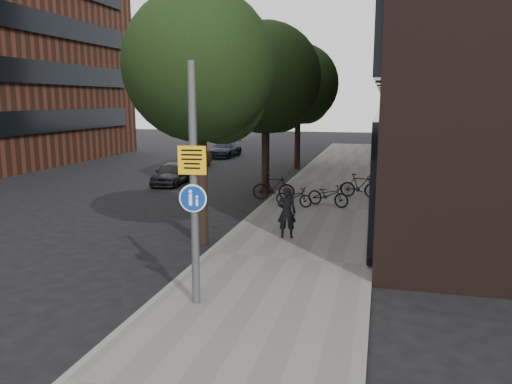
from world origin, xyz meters
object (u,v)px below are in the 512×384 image
(signpost, at_px, (194,186))
(pedestrian, at_px, (287,212))
(parked_car_near, at_px, (171,173))
(parked_bike_facade_near, at_px, (328,195))

(signpost, xyz_separation_m, pedestrian, (0.90, 5.44, -1.70))
(signpost, distance_m, pedestrian, 5.77)
(pedestrian, relative_size, parked_car_near, 0.47)
(pedestrian, xyz_separation_m, parked_bike_facade_near, (0.76, 4.96, -0.33))
(signpost, xyz_separation_m, parked_bike_facade_near, (1.66, 10.40, -2.04))
(pedestrian, distance_m, parked_bike_facade_near, 5.03)
(parked_bike_facade_near, height_order, parked_car_near, parked_car_near)
(pedestrian, bearing_deg, parked_car_near, -57.47)
(parked_car_near, bearing_deg, signpost, -69.65)
(signpost, distance_m, parked_car_near, 16.07)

